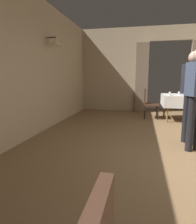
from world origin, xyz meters
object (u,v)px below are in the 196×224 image
at_px(glass_mid_c, 179,93).
at_px(person_diner_standing_aside, 192,90).
at_px(dining_table_mid, 187,98).
at_px(glass_mid_b, 170,94).
at_px(chair_mid_left, 149,102).
at_px(plate_mid_a, 181,95).

distance_m(glass_mid_c, person_diner_standing_aside, 2.31).
height_order(dining_table_mid, glass_mid_b, glass_mid_b).
relative_size(chair_mid_left, glass_mid_b, 8.69).
bearing_deg(chair_mid_left, person_diner_standing_aside, -72.95).
bearing_deg(chair_mid_left, glass_mid_c, 0.83).
bearing_deg(dining_table_mid, glass_mid_c, 155.16).
bearing_deg(glass_mid_c, plate_mid_a, -90.00).
xyz_separation_m(glass_mid_b, person_diner_standing_aside, (0.15, -1.87, 0.22)).
bearing_deg(glass_mid_c, person_diner_standing_aside, -94.19).
xyz_separation_m(glass_mid_b, glass_mid_c, (0.31, 0.42, -0.01)).
distance_m(dining_table_mid, person_diner_standing_aside, 2.26).
distance_m(dining_table_mid, glass_mid_b, 0.63).
relative_size(plate_mid_a, glass_mid_c, 2.27).
height_order(chair_mid_left, glass_mid_b, chair_mid_left).
bearing_deg(glass_mid_b, plate_mid_a, 20.71).
bearing_deg(dining_table_mid, chair_mid_left, 175.68).
xyz_separation_m(plate_mid_a, glass_mid_c, (0.00, 0.30, 0.04)).
bearing_deg(glass_mid_c, glass_mid_b, -126.88).
bearing_deg(plate_mid_a, glass_mid_b, -159.29).
relative_size(glass_mid_b, person_diner_standing_aside, 0.06).
bearing_deg(dining_table_mid, person_diner_standing_aside, -99.53).
bearing_deg(glass_mid_b, glass_mid_c, 53.12).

